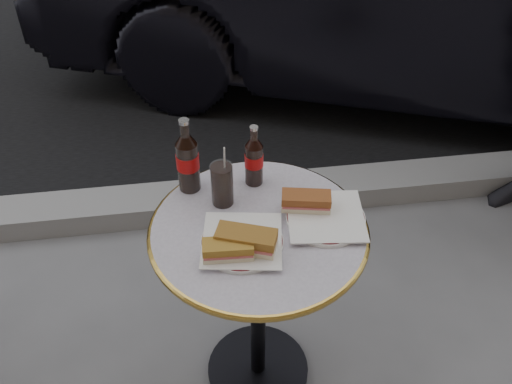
{
  "coord_description": "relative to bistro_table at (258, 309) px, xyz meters",
  "views": [
    {
      "loc": [
        -0.17,
        -1.13,
        1.85
      ],
      "look_at": [
        0.0,
        0.05,
        0.82
      ],
      "focal_mm": 40.0,
      "sensor_mm": 36.0,
      "label": 1
    }
  ],
  "objects": [
    {
      "name": "sandwich_left_a",
      "position": [
        -0.1,
        -0.11,
        0.4
      ],
      "size": [
        0.14,
        0.07,
        0.05
      ],
      "primitive_type": "cube",
      "rotation": [
        0.0,
        0.0,
        -0.05
      ],
      "color": "#A8782A",
      "rests_on": "plate_left"
    },
    {
      "name": "sandwich_right",
      "position": [
        0.14,
        0.05,
        0.4
      ],
      "size": [
        0.15,
        0.09,
        0.05
      ],
      "primitive_type": "cube",
      "rotation": [
        0.0,
        0.0,
        -0.2
      ],
      "color": "brown",
      "rests_on": "plate_right"
    },
    {
      "name": "ground",
      "position": [
        0.0,
        0.0,
        -0.37
      ],
      "size": [
        80.0,
        80.0,
        0.0
      ],
      "primitive_type": "plane",
      "color": "slate",
      "rests_on": "ground"
    },
    {
      "name": "bistro_table",
      "position": [
        0.0,
        0.0,
        0.0
      ],
      "size": [
        0.62,
        0.62,
        0.73
      ],
      "primitive_type": null,
      "color": "#BAB2C4",
      "rests_on": "ground"
    },
    {
      "name": "plate_right",
      "position": [
        0.19,
        0.0,
        0.37
      ],
      "size": [
        0.28,
        0.28,
        0.01
      ],
      "primitive_type": "cylinder",
      "rotation": [
        0.0,
        0.0,
        -0.29
      ],
      "color": "white",
      "rests_on": "bistro_table"
    },
    {
      "name": "curb",
      "position": [
        0.0,
        0.9,
        -0.32
      ],
      "size": [
        40.0,
        0.2,
        0.12
      ],
      "primitive_type": "cube",
      "color": "gray",
      "rests_on": "ground"
    },
    {
      "name": "cola_bottle_right",
      "position": [
        0.01,
        0.2,
        0.47
      ],
      "size": [
        0.07,
        0.07,
        0.2
      ],
      "primitive_type": null,
      "rotation": [
        0.0,
        0.0,
        0.32
      ],
      "color": "black",
      "rests_on": "bistro_table"
    },
    {
      "name": "cola_bottle_left",
      "position": [
        -0.18,
        0.2,
        0.49
      ],
      "size": [
        0.08,
        0.08,
        0.24
      ],
      "primitive_type": null,
      "rotation": [
        0.0,
        0.0,
        -0.21
      ],
      "color": "black",
      "rests_on": "bistro_table"
    },
    {
      "name": "cola_glass",
      "position": [
        -0.09,
        0.12,
        0.43
      ],
      "size": [
        0.08,
        0.08,
        0.14
      ],
      "primitive_type": "cylinder",
      "rotation": [
        0.0,
        0.0,
        0.24
      ],
      "color": "black",
      "rests_on": "bistro_table"
    },
    {
      "name": "sandwich_left_b",
      "position": [
        -0.05,
        -0.09,
        0.41
      ],
      "size": [
        0.17,
        0.12,
        0.05
      ],
      "primitive_type": "cube",
      "rotation": [
        0.0,
        0.0,
        -0.36
      ],
      "color": "#916025",
      "rests_on": "plate_left"
    },
    {
      "name": "plate_left",
      "position": [
        -0.05,
        -0.06,
        0.37
      ],
      "size": [
        0.29,
        0.29,
        0.01
      ],
      "primitive_type": "cylinder",
      "rotation": [
        0.0,
        0.0,
        -0.34
      ],
      "color": "silver",
      "rests_on": "bistro_table"
    }
  ]
}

